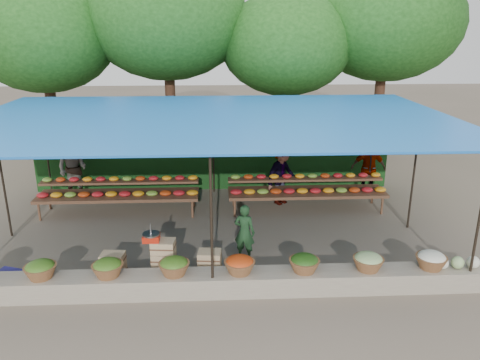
{
  "coord_description": "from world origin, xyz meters",
  "views": [
    {
      "loc": [
        0.13,
        -10.42,
        4.73
      ],
      "look_at": [
        0.65,
        0.2,
        1.24
      ],
      "focal_mm": 35.0,
      "sensor_mm": 36.0,
      "label": 1
    }
  ],
  "objects_px": {
    "crate_counter": "(163,262)",
    "vendor_seated": "(245,232)",
    "blue_crate_front": "(9,279)",
    "weighing_scale": "(151,237)"
  },
  "relations": [
    {
      "from": "crate_counter",
      "to": "vendor_seated",
      "type": "xyz_separation_m",
      "value": [
        1.66,
        0.64,
        0.31
      ]
    },
    {
      "from": "crate_counter",
      "to": "blue_crate_front",
      "type": "bearing_deg",
      "value": -175.54
    },
    {
      "from": "vendor_seated",
      "to": "blue_crate_front",
      "type": "relative_size",
      "value": 2.55
    },
    {
      "from": "vendor_seated",
      "to": "blue_crate_front",
      "type": "distance_m",
      "value": 4.67
    },
    {
      "from": "crate_counter",
      "to": "weighing_scale",
      "type": "xyz_separation_m",
      "value": [
        -0.19,
        -0.0,
        0.55
      ]
    },
    {
      "from": "vendor_seated",
      "to": "weighing_scale",
      "type": "bearing_deg",
      "value": 40.78
    },
    {
      "from": "weighing_scale",
      "to": "vendor_seated",
      "type": "xyz_separation_m",
      "value": [
        1.85,
        0.64,
        -0.24
      ]
    },
    {
      "from": "crate_counter",
      "to": "weighing_scale",
      "type": "bearing_deg",
      "value": -180.0
    },
    {
      "from": "weighing_scale",
      "to": "vendor_seated",
      "type": "bearing_deg",
      "value": 19.17
    },
    {
      "from": "vendor_seated",
      "to": "blue_crate_front",
      "type": "bearing_deg",
      "value": 32.42
    }
  ]
}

